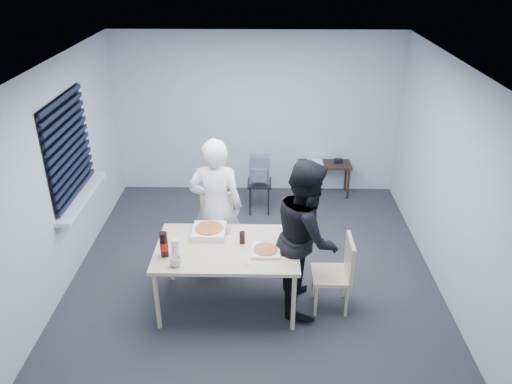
{
  "coord_description": "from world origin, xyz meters",
  "views": [
    {
      "loc": [
        0.13,
        -5.12,
        3.75
      ],
      "look_at": [
        0.03,
        0.1,
        1.13
      ],
      "focal_mm": 35.0,
      "sensor_mm": 36.0,
      "label": 1
    }
  ],
  "objects_px": {
    "backpack": "(259,170)",
    "mug_a": "(176,262)",
    "chair_right": "(339,269)",
    "person_white": "(216,207)",
    "chair_far": "(217,222)",
    "person_black": "(306,236)",
    "side_table": "(325,168)",
    "soda_bottle": "(164,245)",
    "mug_b": "(227,230)",
    "stool": "(259,189)",
    "dining_table": "(227,251)"
  },
  "relations": [
    {
      "from": "mug_b",
      "to": "soda_bottle",
      "type": "height_order",
      "value": "soda_bottle"
    },
    {
      "from": "chair_far",
      "to": "mug_a",
      "type": "relative_size",
      "value": 7.24
    },
    {
      "from": "chair_far",
      "to": "person_white",
      "type": "height_order",
      "value": "person_white"
    },
    {
      "from": "stool",
      "to": "chair_right",
      "type": "bearing_deg",
      "value": -67.94
    },
    {
      "from": "side_table",
      "to": "chair_far",
      "type": "bearing_deg",
      "value": -130.79
    },
    {
      "from": "side_table",
      "to": "person_black",
      "type": "bearing_deg",
      "value": -100.45
    },
    {
      "from": "chair_right",
      "to": "side_table",
      "type": "bearing_deg",
      "value": 87.2
    },
    {
      "from": "person_black",
      "to": "side_table",
      "type": "relative_size",
      "value": 2.12
    },
    {
      "from": "backpack",
      "to": "person_white",
      "type": "bearing_deg",
      "value": -106.69
    },
    {
      "from": "mug_b",
      "to": "soda_bottle",
      "type": "distance_m",
      "value": 0.79
    },
    {
      "from": "backpack",
      "to": "stool",
      "type": "bearing_deg",
      "value": 91.74
    },
    {
      "from": "chair_right",
      "to": "person_black",
      "type": "distance_m",
      "value": 0.53
    },
    {
      "from": "chair_right",
      "to": "mug_a",
      "type": "height_order",
      "value": "chair_right"
    },
    {
      "from": "person_white",
      "to": "chair_far",
      "type": "bearing_deg",
      "value": -83.95
    },
    {
      "from": "backpack",
      "to": "soda_bottle",
      "type": "xyz_separation_m",
      "value": [
        -0.98,
        -2.37,
        0.19
      ]
    },
    {
      "from": "person_white",
      "to": "soda_bottle",
      "type": "xyz_separation_m",
      "value": [
        -0.47,
        -0.86,
        0.01
      ]
    },
    {
      "from": "chair_right",
      "to": "soda_bottle",
      "type": "distance_m",
      "value": 1.93
    },
    {
      "from": "chair_far",
      "to": "soda_bottle",
      "type": "bearing_deg",
      "value": -111.03
    },
    {
      "from": "person_white",
      "to": "side_table",
      "type": "distance_m",
      "value": 2.67
    },
    {
      "from": "side_table",
      "to": "mug_b",
      "type": "distance_m",
      "value": 2.89
    },
    {
      "from": "mug_a",
      "to": "person_black",
      "type": "bearing_deg",
      "value": 16.08
    },
    {
      "from": "mug_a",
      "to": "chair_far",
      "type": "bearing_deg",
      "value": 77.54
    },
    {
      "from": "person_black",
      "to": "mug_b",
      "type": "distance_m",
      "value": 0.93
    },
    {
      "from": "person_black",
      "to": "backpack",
      "type": "relative_size",
      "value": 4.15
    },
    {
      "from": "chair_far",
      "to": "backpack",
      "type": "distance_m",
      "value": 1.35
    },
    {
      "from": "chair_far",
      "to": "dining_table",
      "type": "bearing_deg",
      "value": -77.83
    },
    {
      "from": "backpack",
      "to": "soda_bottle",
      "type": "relative_size",
      "value": 1.51
    },
    {
      "from": "side_table",
      "to": "soda_bottle",
      "type": "distance_m",
      "value": 3.63
    },
    {
      "from": "person_white",
      "to": "stool",
      "type": "xyz_separation_m",
      "value": [
        0.51,
        1.53,
        -0.5
      ]
    },
    {
      "from": "dining_table",
      "to": "mug_b",
      "type": "height_order",
      "value": "mug_b"
    },
    {
      "from": "chair_right",
      "to": "stool",
      "type": "xyz_separation_m",
      "value": [
        -0.91,
        2.25,
        -0.12
      ]
    },
    {
      "from": "backpack",
      "to": "soda_bottle",
      "type": "bearing_deg",
      "value": -110.64
    },
    {
      "from": "dining_table",
      "to": "mug_a",
      "type": "bearing_deg",
      "value": -144.32
    },
    {
      "from": "chair_right",
      "to": "person_white",
      "type": "height_order",
      "value": "person_white"
    },
    {
      "from": "chair_far",
      "to": "mug_a",
      "type": "bearing_deg",
      "value": -102.46
    },
    {
      "from": "person_black",
      "to": "stool",
      "type": "distance_m",
      "value": 2.29
    },
    {
      "from": "dining_table",
      "to": "person_black",
      "type": "distance_m",
      "value": 0.89
    },
    {
      "from": "chair_far",
      "to": "person_black",
      "type": "bearing_deg",
      "value": -40.87
    },
    {
      "from": "person_white",
      "to": "stool",
      "type": "distance_m",
      "value": 1.69
    },
    {
      "from": "chair_right",
      "to": "person_white",
      "type": "relative_size",
      "value": 0.5
    },
    {
      "from": "person_white",
      "to": "mug_b",
      "type": "bearing_deg",
      "value": 112.45
    },
    {
      "from": "person_black",
      "to": "side_table",
      "type": "height_order",
      "value": "person_black"
    },
    {
      "from": "chair_far",
      "to": "soda_bottle",
      "type": "xyz_separation_m",
      "value": [
        -0.44,
        -1.15,
        0.38
      ]
    },
    {
      "from": "dining_table",
      "to": "person_black",
      "type": "relative_size",
      "value": 0.88
    },
    {
      "from": "chair_far",
      "to": "soda_bottle",
      "type": "height_order",
      "value": "soda_bottle"
    },
    {
      "from": "stool",
      "to": "soda_bottle",
      "type": "height_order",
      "value": "soda_bottle"
    },
    {
      "from": "backpack",
      "to": "mug_a",
      "type": "distance_m",
      "value": 2.68
    },
    {
      "from": "backpack",
      "to": "mug_a",
      "type": "xyz_separation_m",
      "value": [
        -0.83,
        -2.55,
        0.1
      ]
    },
    {
      "from": "chair_far",
      "to": "person_black",
      "type": "height_order",
      "value": "person_black"
    },
    {
      "from": "chair_right",
      "to": "side_table",
      "type": "xyz_separation_m",
      "value": [
        0.14,
        2.84,
        -0.04
      ]
    }
  ]
}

